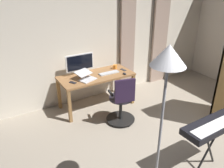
{
  "coord_description": "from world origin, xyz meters",
  "views": [
    {
      "loc": [
        2.63,
        1.46,
        2.57
      ],
      "look_at": [
        0.65,
        -1.9,
        0.75
      ],
      "focal_mm": 36.93,
      "sensor_mm": 36.0,
      "label": 1
    }
  ],
  "objects_px": {
    "computer_mouse": "(125,74)",
    "mug_coffee": "(115,67)",
    "desk": "(96,79)",
    "piano_keyboard": "(214,126)",
    "computer_monitor": "(80,63)",
    "office_chair": "(122,102)",
    "cell_phone_by_monitor": "(73,83)",
    "cell_phone_face_up": "(123,70)",
    "laptop": "(86,77)",
    "computer_keyboard": "(109,73)",
    "floor_lamp": "(167,72)"
  },
  "relations": [
    {
      "from": "desk",
      "to": "floor_lamp",
      "type": "relative_size",
      "value": 0.77
    },
    {
      "from": "desk",
      "to": "computer_mouse",
      "type": "distance_m",
      "value": 0.6
    },
    {
      "from": "cell_phone_by_monitor",
      "to": "computer_keyboard",
      "type": "bearing_deg",
      "value": 155.15
    },
    {
      "from": "desk",
      "to": "computer_monitor",
      "type": "xyz_separation_m",
      "value": [
        0.25,
        -0.23,
        0.33
      ]
    },
    {
      "from": "computer_keyboard",
      "to": "cell_phone_by_monitor",
      "type": "xyz_separation_m",
      "value": [
        0.84,
        0.05,
        -0.01
      ]
    },
    {
      "from": "office_chair",
      "to": "computer_mouse",
      "type": "height_order",
      "value": "office_chair"
    },
    {
      "from": "computer_monitor",
      "to": "cell_phone_by_monitor",
      "type": "height_order",
      "value": "computer_monitor"
    },
    {
      "from": "laptop",
      "to": "mug_coffee",
      "type": "xyz_separation_m",
      "value": [
        -0.8,
        -0.21,
        -0.01
      ]
    },
    {
      "from": "mug_coffee",
      "to": "floor_lamp",
      "type": "distance_m",
      "value": 2.89
    },
    {
      "from": "computer_mouse",
      "to": "floor_lamp",
      "type": "xyz_separation_m",
      "value": [
        0.96,
        2.17,
        0.99
      ]
    },
    {
      "from": "desk",
      "to": "piano_keyboard",
      "type": "bearing_deg",
      "value": 103.31
    },
    {
      "from": "laptop",
      "to": "cell_phone_by_monitor",
      "type": "bearing_deg",
      "value": -18.63
    },
    {
      "from": "desk",
      "to": "computer_keyboard",
      "type": "bearing_deg",
      "value": 167.49
    },
    {
      "from": "cell_phone_by_monitor",
      "to": "mug_coffee",
      "type": "bearing_deg",
      "value": 163.17
    },
    {
      "from": "desk",
      "to": "floor_lamp",
      "type": "height_order",
      "value": "floor_lamp"
    },
    {
      "from": "computer_mouse",
      "to": "mug_coffee",
      "type": "bearing_deg",
      "value": -89.24
    },
    {
      "from": "computer_mouse",
      "to": "mug_coffee",
      "type": "height_order",
      "value": "mug_coffee"
    },
    {
      "from": "laptop",
      "to": "piano_keyboard",
      "type": "xyz_separation_m",
      "value": [
        -0.85,
        2.33,
        -0.05
      ]
    },
    {
      "from": "mug_coffee",
      "to": "computer_mouse",
      "type": "bearing_deg",
      "value": 90.76
    },
    {
      "from": "desk",
      "to": "piano_keyboard",
      "type": "height_order",
      "value": "piano_keyboard"
    },
    {
      "from": "mug_coffee",
      "to": "floor_lamp",
      "type": "height_order",
      "value": "floor_lamp"
    },
    {
      "from": "desk",
      "to": "office_chair",
      "type": "distance_m",
      "value": 0.85
    },
    {
      "from": "piano_keyboard",
      "to": "computer_monitor",
      "type": "bearing_deg",
      "value": -74.4
    },
    {
      "from": "desk",
      "to": "office_chair",
      "type": "relative_size",
      "value": 1.6
    },
    {
      "from": "computer_mouse",
      "to": "desk",
      "type": "bearing_deg",
      "value": -27.44
    },
    {
      "from": "computer_monitor",
      "to": "computer_keyboard",
      "type": "bearing_deg",
      "value": 151.1
    },
    {
      "from": "cell_phone_by_monitor",
      "to": "floor_lamp",
      "type": "height_order",
      "value": "floor_lamp"
    },
    {
      "from": "mug_coffee",
      "to": "piano_keyboard",
      "type": "bearing_deg",
      "value": 91.2
    },
    {
      "from": "cell_phone_face_up",
      "to": "piano_keyboard",
      "type": "xyz_separation_m",
      "value": [
        0.07,
        2.38,
        -0.0
      ]
    },
    {
      "from": "computer_monitor",
      "to": "cell_phone_face_up",
      "type": "height_order",
      "value": "computer_monitor"
    },
    {
      "from": "mug_coffee",
      "to": "laptop",
      "type": "bearing_deg",
      "value": 14.84
    },
    {
      "from": "cell_phone_face_up",
      "to": "computer_keyboard",
      "type": "bearing_deg",
      "value": -9.08
    },
    {
      "from": "office_chair",
      "to": "floor_lamp",
      "type": "bearing_deg",
      "value": -96.1
    },
    {
      "from": "office_chair",
      "to": "computer_mouse",
      "type": "distance_m",
      "value": 0.75
    },
    {
      "from": "cell_phone_face_up",
      "to": "computer_monitor",
      "type": "bearing_deg",
      "value": -28.68
    },
    {
      "from": "computer_mouse",
      "to": "cell_phone_face_up",
      "type": "xyz_separation_m",
      "value": [
        -0.11,
        -0.23,
        -0.01
      ]
    },
    {
      "from": "computer_monitor",
      "to": "computer_mouse",
      "type": "height_order",
      "value": "computer_monitor"
    },
    {
      "from": "computer_keyboard",
      "to": "floor_lamp",
      "type": "relative_size",
      "value": 0.22
    },
    {
      "from": "desk",
      "to": "cell_phone_face_up",
      "type": "xyz_separation_m",
      "value": [
        -0.64,
        0.04,
        0.09
      ]
    },
    {
      "from": "desk",
      "to": "office_chair",
      "type": "xyz_separation_m",
      "value": [
        -0.11,
        0.82,
        -0.19
      ]
    },
    {
      "from": "desk",
      "to": "mug_coffee",
      "type": "xyz_separation_m",
      "value": [
        -0.52,
        -0.11,
        0.13
      ]
    },
    {
      "from": "computer_mouse",
      "to": "mug_coffee",
      "type": "distance_m",
      "value": 0.38
    },
    {
      "from": "desk",
      "to": "cell_phone_by_monitor",
      "type": "relative_size",
      "value": 10.72
    },
    {
      "from": "office_chair",
      "to": "computer_mouse",
      "type": "relative_size",
      "value": 9.64
    },
    {
      "from": "desk",
      "to": "cell_phone_by_monitor",
      "type": "xyz_separation_m",
      "value": [
        0.56,
        0.11,
        0.09
      ]
    },
    {
      "from": "cell_phone_by_monitor",
      "to": "office_chair",
      "type": "bearing_deg",
      "value": 105.13
    },
    {
      "from": "desk",
      "to": "cell_phone_face_up",
      "type": "height_order",
      "value": "cell_phone_face_up"
    },
    {
      "from": "laptop",
      "to": "floor_lamp",
      "type": "height_order",
      "value": "floor_lamp"
    },
    {
      "from": "office_chair",
      "to": "piano_keyboard",
      "type": "bearing_deg",
      "value": -61.29
    },
    {
      "from": "cell_phone_by_monitor",
      "to": "mug_coffee",
      "type": "height_order",
      "value": "mug_coffee"
    }
  ]
}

